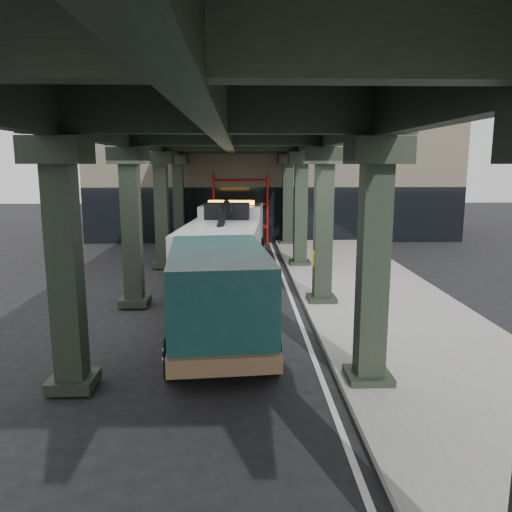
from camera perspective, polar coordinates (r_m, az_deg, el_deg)
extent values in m
plane|color=black|center=(14.27, -1.69, -7.91)|extent=(90.00, 90.00, 0.00)
cube|color=gray|center=(16.78, 13.92, -5.14)|extent=(5.00, 40.00, 0.15)
cube|color=silver|center=(16.27, 4.32, -5.59)|extent=(0.12, 38.00, 0.01)
cube|color=black|center=(10.09, 13.21, -1.24)|extent=(0.55, 0.55, 5.00)
cube|color=black|center=(9.90, 13.76, 11.62)|extent=(1.10, 1.10, 0.50)
cube|color=black|center=(10.80, 12.68, -13.39)|extent=(0.90, 0.90, 0.24)
cube|color=black|center=(15.89, 7.68, 3.14)|extent=(0.55, 0.55, 5.00)
cube|color=black|center=(15.76, 7.88, 11.28)|extent=(1.10, 1.10, 0.50)
cube|color=black|center=(16.34, 7.48, -4.95)|extent=(0.90, 0.90, 0.24)
cube|color=black|center=(21.79, 5.11, 5.16)|extent=(0.55, 0.55, 5.00)
cube|color=black|center=(21.70, 5.21, 11.09)|extent=(1.10, 1.10, 0.50)
cube|color=black|center=(22.13, 5.02, -0.83)|extent=(0.90, 0.90, 0.24)
cube|color=black|center=(27.74, 3.64, 6.31)|extent=(0.55, 0.55, 5.00)
cube|color=black|center=(27.67, 3.69, 10.97)|extent=(1.10, 1.10, 0.50)
cube|color=black|center=(28.00, 3.58, 1.57)|extent=(0.90, 0.90, 0.24)
cube|color=black|center=(10.33, -20.95, -1.40)|extent=(0.55, 0.55, 5.00)
cube|color=black|center=(10.14, -21.79, 11.15)|extent=(1.10, 1.10, 0.50)
cube|color=black|center=(11.01, -20.14, -13.30)|extent=(0.90, 0.90, 0.24)
cube|color=black|center=(16.04, -14.01, 2.99)|extent=(0.55, 0.55, 5.00)
cube|color=black|center=(15.91, -14.37, 11.05)|extent=(1.10, 1.10, 0.50)
cube|color=black|center=(16.49, -13.65, -5.02)|extent=(0.90, 0.90, 0.24)
cube|color=black|center=(21.90, -10.73, 5.05)|extent=(0.55, 0.55, 5.00)
cube|color=black|center=(21.81, -10.93, 10.94)|extent=(1.10, 1.10, 0.50)
cube|color=black|center=(22.24, -10.53, -0.91)|extent=(0.90, 0.90, 0.24)
cube|color=black|center=(27.83, -8.83, 6.22)|extent=(0.55, 0.55, 5.00)
cube|color=black|center=(27.76, -8.97, 10.86)|extent=(1.10, 1.10, 0.50)
cube|color=black|center=(28.09, -8.70, 1.50)|extent=(0.90, 0.90, 0.24)
cube|color=black|center=(15.80, 7.96, 14.18)|extent=(0.35, 32.00, 1.10)
cube|color=black|center=(15.95, -14.50, 13.92)|extent=(0.35, 32.00, 1.10)
cube|color=black|center=(15.59, -3.33, 14.31)|extent=(0.35, 32.00, 1.10)
cube|color=black|center=(15.65, -3.36, 16.87)|extent=(7.40, 32.00, 0.30)
cube|color=#C6B793|center=(33.61, 1.67, 9.61)|extent=(22.00, 10.00, 8.00)
cylinder|color=red|center=(28.59, -4.79, 5.42)|extent=(0.08, 0.08, 4.00)
cylinder|color=red|center=(27.80, -4.87, 5.27)|extent=(0.08, 0.08, 4.00)
cylinder|color=red|center=(28.59, 1.25, 5.45)|extent=(0.08, 0.08, 4.00)
cylinder|color=red|center=(27.80, 1.34, 5.31)|extent=(0.08, 0.08, 4.00)
cylinder|color=red|center=(28.66, -1.76, 3.45)|extent=(3.00, 0.08, 0.08)
cylinder|color=red|center=(28.53, -1.77, 6.04)|extent=(3.00, 0.08, 0.08)
cylinder|color=red|center=(28.46, -1.79, 8.65)|extent=(3.00, 0.08, 0.08)
cube|color=black|center=(19.61, -3.59, -0.48)|extent=(1.84, 8.43, 0.28)
cube|color=white|center=(22.26, -2.76, 3.30)|extent=(2.84, 2.89, 2.01)
cube|color=white|center=(23.48, -2.45, 2.31)|extent=(2.68, 1.01, 1.00)
cube|color=black|center=(22.47, -2.69, 4.81)|extent=(2.57, 1.66, 0.95)
cube|color=white|center=(18.23, -4.08, 0.99)|extent=(3.15, 5.79, 1.56)
cube|color=orange|center=(21.92, -2.84, 6.13)|extent=(2.03, 0.49, 0.18)
cube|color=black|center=(20.28, -3.33, 5.14)|extent=(1.84, 0.82, 0.67)
cylinder|color=black|center=(18.33, -4.03, 3.68)|extent=(0.60, 3.91, 1.50)
cube|color=black|center=(15.71, -5.34, -4.74)|extent=(0.47, 1.59, 0.20)
cube|color=black|center=(14.98, -5.78, -5.73)|extent=(1.80, 0.43, 0.20)
cylinder|color=black|center=(22.91, -5.70, 0.65)|extent=(0.50, 1.26, 1.23)
cylinder|color=silver|center=(22.91, -5.70, 0.65)|extent=(0.49, 0.71, 0.67)
cylinder|color=black|center=(22.66, 0.45, 0.59)|extent=(0.50, 1.26, 1.23)
cylinder|color=silver|center=(22.66, 0.45, 0.59)|extent=(0.49, 0.71, 0.67)
cylinder|color=black|center=(19.34, -7.37, -1.21)|extent=(0.50, 1.26, 1.23)
cylinder|color=silver|center=(19.34, -7.37, -1.21)|extent=(0.49, 0.71, 0.67)
cylinder|color=black|center=(19.05, -0.09, -1.31)|extent=(0.50, 1.26, 1.23)
cylinder|color=silver|center=(19.05, -0.09, -1.31)|extent=(0.49, 0.71, 0.67)
cylinder|color=black|center=(17.95, -8.21, -2.15)|extent=(0.50, 1.26, 1.23)
cylinder|color=silver|center=(17.95, -8.21, -2.15)|extent=(0.49, 0.71, 0.67)
cylinder|color=black|center=(17.63, -0.36, -2.27)|extent=(0.50, 1.26, 1.23)
cylinder|color=silver|center=(17.63, -0.36, -2.27)|extent=(0.49, 0.71, 0.67)
cube|color=#11403D|center=(15.09, -4.84, -2.90)|extent=(2.30, 1.38, 0.97)
cube|color=#11403D|center=(12.12, -4.33, -4.13)|extent=(2.68, 5.02, 2.09)
cube|color=olive|center=(12.77, -4.37, -7.38)|extent=(2.83, 6.20, 0.38)
cube|color=black|center=(14.49, -4.83, 0.02)|extent=(2.13, 0.65, 0.89)
cube|color=black|center=(12.31, -4.44, -1.34)|extent=(2.63, 4.06, 0.59)
cube|color=silver|center=(15.75, -4.89, -3.94)|extent=(2.15, 0.32, 0.32)
cylinder|color=black|center=(15.18, -8.87, -5.13)|extent=(0.38, 0.93, 0.90)
cylinder|color=silver|center=(15.18, -8.87, -5.13)|extent=(0.39, 0.53, 0.50)
cylinder|color=black|center=(15.25, -0.75, -4.92)|extent=(0.38, 0.93, 0.90)
cylinder|color=silver|center=(15.25, -0.75, -4.92)|extent=(0.39, 0.53, 0.50)
cylinder|color=black|center=(10.91, -9.62, -11.48)|extent=(0.38, 0.93, 0.90)
cylinder|color=silver|center=(10.91, -9.62, -11.48)|extent=(0.39, 0.53, 0.50)
cylinder|color=black|center=(11.01, 1.84, -11.12)|extent=(0.38, 0.93, 0.90)
cylinder|color=silver|center=(11.01, 1.84, -11.12)|extent=(0.39, 0.53, 0.50)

